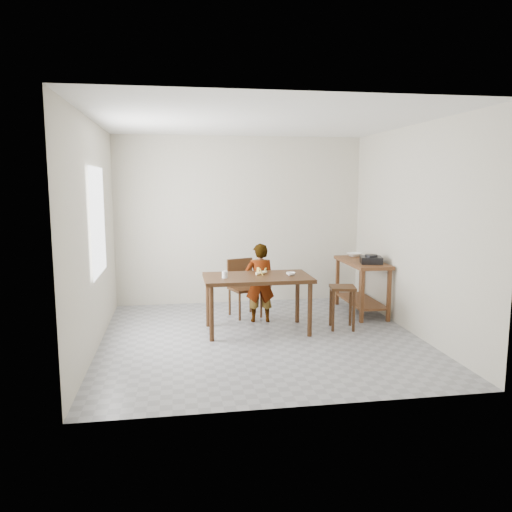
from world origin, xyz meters
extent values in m
cube|color=gray|center=(0.00, 0.00, -0.02)|extent=(4.00, 4.00, 0.04)
cube|color=white|center=(0.00, 0.00, 2.72)|extent=(4.00, 4.00, 0.04)
cube|color=beige|center=(0.00, 2.02, 1.35)|extent=(4.00, 0.04, 2.70)
cube|color=beige|center=(0.00, -2.02, 1.35)|extent=(4.00, 0.04, 2.70)
cube|color=beige|center=(-2.02, 0.00, 1.35)|extent=(0.04, 4.00, 2.70)
cube|color=beige|center=(2.02, 0.00, 1.35)|extent=(0.04, 4.00, 2.70)
cube|color=silver|center=(-1.97, 0.20, 1.50)|extent=(0.02, 1.10, 1.30)
imported|color=white|center=(0.11, 0.76, 0.56)|extent=(0.44, 0.31, 1.12)
cylinder|color=silver|center=(-0.44, 0.23, 0.80)|extent=(0.09, 0.09, 0.09)
imported|color=white|center=(0.44, 0.27, 0.77)|extent=(0.13, 0.13, 0.04)
imported|color=white|center=(1.75, 1.44, 0.83)|extent=(0.27, 0.27, 0.06)
cube|color=black|center=(1.75, 0.74, 0.85)|extent=(0.37, 0.37, 0.10)
camera|label=1|loc=(-1.05, -6.05, 1.97)|focal=35.00mm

